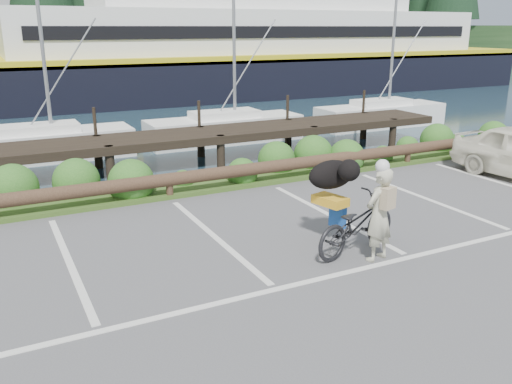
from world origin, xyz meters
The scene contains 7 objects.
ground centered at (0.00, 0.00, 0.00)m, with size 72.00×72.00×0.00m, color #4C4C4F.
harbor_backdrop centered at (0.40, 78.42, 0.00)m, with size 170.00×160.00×30.00m.
vegetation_strip centered at (0.00, 5.30, 0.05)m, with size 34.00×1.60×0.10m, color #3D5B21.
log_rail centered at (0.00, 4.60, 0.00)m, with size 32.00×0.30×0.60m, color #443021, non-canonical shape.
bicycle centered at (1.92, 0.23, 0.50)m, with size 0.67×1.91×1.01m, color black.
cyclist centered at (2.03, -0.20, 0.80)m, with size 0.58×0.38×1.60m, color beige.
dog centered at (1.77, 0.83, 1.26)m, with size 0.89×0.44×0.51m, color black.
Camera 1 is at (-3.56, -6.76, 3.75)m, focal length 38.00 mm.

